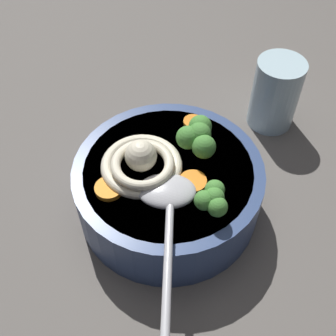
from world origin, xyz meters
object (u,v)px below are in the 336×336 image
(noodle_pile, at_px, (141,163))
(soup_spoon, at_px, (166,202))
(soup_bowl, at_px, (168,187))
(drinking_glass, at_px, (275,94))

(noodle_pile, distance_m, soup_spoon, 0.05)
(soup_bowl, relative_size, drinking_glass, 2.14)
(soup_bowl, distance_m, soup_spoon, 0.07)
(soup_bowl, xyz_separation_m, noodle_pile, (-0.00, -0.03, 0.05))
(soup_spoon, relative_size, drinking_glass, 1.78)
(soup_spoon, xyz_separation_m, drinking_glass, (-0.15, 0.19, -0.03))
(soup_bowl, height_order, noodle_pile, noodle_pile)
(soup_bowl, bearing_deg, noodle_pile, -98.53)
(drinking_glass, bearing_deg, noodle_pile, -63.76)
(noodle_pile, height_order, soup_spoon, noodle_pile)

